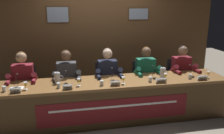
# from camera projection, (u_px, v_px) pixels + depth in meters

# --- Properties ---
(ground_plane) EXTENTS (12.00, 12.00, 0.00)m
(ground_plane) POSITION_uv_depth(u_px,v_px,m) (112.00, 118.00, 4.39)
(ground_plane) COLOR gray
(wall_back_panelled) EXTENTS (5.37, 0.14, 2.60)m
(wall_back_panelled) POSITION_uv_depth(u_px,v_px,m) (99.00, 37.00, 5.40)
(wall_back_panelled) COLOR brown
(wall_back_panelled) RESTS_ON ground_plane
(conference_table) EXTENTS (4.17, 0.78, 0.73)m
(conference_table) POSITION_uv_depth(u_px,v_px,m) (113.00, 95.00, 4.14)
(conference_table) COLOR brown
(conference_table) RESTS_ON ground_plane
(chair_far_left) EXTENTS (0.44, 0.44, 0.90)m
(chair_far_left) POSITION_uv_depth(u_px,v_px,m) (26.00, 91.00, 4.52)
(chair_far_left) COLOR black
(chair_far_left) RESTS_ON ground_plane
(panelist_far_left) EXTENTS (0.51, 0.48, 1.22)m
(panelist_far_left) POSITION_uv_depth(u_px,v_px,m) (23.00, 81.00, 4.25)
(panelist_far_left) COLOR black
(panelist_far_left) RESTS_ON ground_plane
(nameplate_far_left) EXTENTS (0.16, 0.06, 0.08)m
(nameplate_far_left) POSITION_uv_depth(u_px,v_px,m) (15.00, 90.00, 3.62)
(nameplate_far_left) COLOR white
(nameplate_far_left) RESTS_ON conference_table
(juice_glass_far_left) EXTENTS (0.06, 0.06, 0.12)m
(juice_glass_far_left) POSITION_uv_depth(u_px,v_px,m) (25.00, 84.00, 3.75)
(juice_glass_far_left) COLOR white
(juice_glass_far_left) RESTS_ON conference_table
(water_cup_far_left) EXTENTS (0.06, 0.06, 0.08)m
(water_cup_far_left) POSITION_uv_depth(u_px,v_px,m) (4.00, 89.00, 3.68)
(water_cup_far_left) COLOR silver
(water_cup_far_left) RESTS_ON conference_table
(microphone_far_left) EXTENTS (0.06, 0.17, 0.22)m
(microphone_far_left) POSITION_uv_depth(u_px,v_px,m) (17.00, 83.00, 3.84)
(microphone_far_left) COLOR black
(microphone_far_left) RESTS_ON conference_table
(chair_left) EXTENTS (0.44, 0.44, 0.90)m
(chair_left) POSITION_uv_depth(u_px,v_px,m) (67.00, 88.00, 4.66)
(chair_left) COLOR black
(chair_left) RESTS_ON ground_plane
(panelist_left) EXTENTS (0.51, 0.48, 1.22)m
(panelist_left) POSITION_uv_depth(u_px,v_px,m) (67.00, 78.00, 4.40)
(panelist_left) COLOR black
(panelist_left) RESTS_ON ground_plane
(nameplate_left) EXTENTS (0.15, 0.06, 0.08)m
(nameplate_left) POSITION_uv_depth(u_px,v_px,m) (68.00, 87.00, 3.76)
(nameplate_left) COLOR white
(nameplate_left) RESTS_ON conference_table
(juice_glass_left) EXTENTS (0.06, 0.06, 0.12)m
(juice_glass_left) POSITION_uv_depth(u_px,v_px,m) (79.00, 81.00, 3.92)
(juice_glass_left) COLOR white
(juice_glass_left) RESTS_ON conference_table
(water_cup_left) EXTENTS (0.06, 0.06, 0.08)m
(water_cup_left) POSITION_uv_depth(u_px,v_px,m) (59.00, 86.00, 3.83)
(water_cup_left) COLOR silver
(water_cup_left) RESTS_ON conference_table
(microphone_left) EXTENTS (0.06, 0.17, 0.22)m
(microphone_left) POSITION_uv_depth(u_px,v_px,m) (66.00, 80.00, 4.02)
(microphone_left) COLOR black
(microphone_left) RESTS_ON conference_table
(chair_center) EXTENTS (0.44, 0.44, 0.90)m
(chair_center) POSITION_uv_depth(u_px,v_px,m) (106.00, 86.00, 4.81)
(chair_center) COLOR black
(chair_center) RESTS_ON ground_plane
(panelist_center) EXTENTS (0.51, 0.48, 1.22)m
(panelist_center) POSITION_uv_depth(u_px,v_px,m) (108.00, 75.00, 4.55)
(panelist_center) COLOR black
(panelist_center) RESTS_ON ground_plane
(nameplate_center) EXTENTS (0.16, 0.06, 0.08)m
(nameplate_center) POSITION_uv_depth(u_px,v_px,m) (115.00, 83.00, 3.93)
(nameplate_center) COLOR white
(nameplate_center) RESTS_ON conference_table
(juice_glass_center) EXTENTS (0.06, 0.06, 0.12)m
(juice_glass_center) POSITION_uv_depth(u_px,v_px,m) (123.00, 79.00, 4.01)
(juice_glass_center) COLOR white
(juice_glass_center) RESTS_ON conference_table
(water_cup_center) EXTENTS (0.06, 0.06, 0.08)m
(water_cup_center) POSITION_uv_depth(u_px,v_px,m) (102.00, 83.00, 3.95)
(water_cup_center) COLOR silver
(water_cup_center) RESTS_ON conference_table
(microphone_center) EXTENTS (0.06, 0.17, 0.22)m
(microphone_center) POSITION_uv_depth(u_px,v_px,m) (113.00, 76.00, 4.19)
(microphone_center) COLOR black
(microphone_center) RESTS_ON conference_table
(chair_right) EXTENTS (0.44, 0.44, 0.90)m
(chair_right) POSITION_uv_depth(u_px,v_px,m) (143.00, 83.00, 4.96)
(chair_right) COLOR black
(chair_right) RESTS_ON ground_plane
(panelist_right) EXTENTS (0.51, 0.48, 1.22)m
(panelist_right) POSITION_uv_depth(u_px,v_px,m) (147.00, 73.00, 4.70)
(panelist_right) COLOR black
(panelist_right) RESTS_ON ground_plane
(nameplate_right) EXTENTS (0.19, 0.06, 0.08)m
(nameplate_right) POSITION_uv_depth(u_px,v_px,m) (161.00, 81.00, 4.08)
(nameplate_right) COLOR white
(nameplate_right) RESTS_ON conference_table
(juice_glass_right) EXTENTS (0.06, 0.06, 0.12)m
(juice_glass_right) POSITION_uv_depth(u_px,v_px,m) (165.00, 75.00, 4.21)
(juice_glass_right) COLOR white
(juice_glass_right) RESTS_ON conference_table
(water_cup_right) EXTENTS (0.06, 0.06, 0.08)m
(water_cup_right) POSITION_uv_depth(u_px,v_px,m) (150.00, 80.00, 4.14)
(water_cup_right) COLOR silver
(water_cup_right) RESTS_ON conference_table
(microphone_right) EXTENTS (0.06, 0.17, 0.22)m
(microphone_right) POSITION_uv_depth(u_px,v_px,m) (154.00, 74.00, 4.32)
(microphone_right) COLOR black
(microphone_right) RESTS_ON conference_table
(chair_far_right) EXTENTS (0.44, 0.44, 0.90)m
(chair_far_right) POSITION_uv_depth(u_px,v_px,m) (177.00, 81.00, 5.11)
(chair_far_right) COLOR black
(chair_far_right) RESTS_ON ground_plane
(panelist_far_right) EXTENTS (0.51, 0.48, 1.22)m
(panelist_far_right) POSITION_uv_depth(u_px,v_px,m) (183.00, 71.00, 4.85)
(panelist_far_right) COLOR black
(panelist_far_right) RESTS_ON ground_plane
(nameplate_far_right) EXTENTS (0.19, 0.06, 0.08)m
(nameplate_far_right) POSITION_uv_depth(u_px,v_px,m) (202.00, 78.00, 4.23)
(nameplate_far_right) COLOR white
(nameplate_far_right) RESTS_ON conference_table
(juice_glass_far_right) EXTENTS (0.06, 0.06, 0.12)m
(juice_glass_far_right) POSITION_uv_depth(u_px,v_px,m) (208.00, 73.00, 4.33)
(juice_glass_far_right) COLOR white
(juice_glass_far_right) RESTS_ON conference_table
(water_cup_far_right) EXTENTS (0.06, 0.06, 0.08)m
(water_cup_far_right) POSITION_uv_depth(u_px,v_px,m) (190.00, 77.00, 4.31)
(water_cup_far_right) COLOR silver
(water_cup_far_right) RESTS_ON conference_table
(microphone_far_right) EXTENTS (0.06, 0.17, 0.22)m
(microphone_far_right) POSITION_uv_depth(u_px,v_px,m) (192.00, 73.00, 4.41)
(microphone_far_right) COLOR black
(microphone_far_right) RESTS_ON conference_table
(water_pitcher_left_side) EXTENTS (0.15, 0.10, 0.21)m
(water_pitcher_left_side) POSITION_uv_depth(u_px,v_px,m) (57.00, 78.00, 4.04)
(water_pitcher_left_side) COLOR silver
(water_pitcher_left_side) RESTS_ON conference_table
(water_pitcher_right_side) EXTENTS (0.15, 0.10, 0.21)m
(water_pitcher_right_side) POSITION_uv_depth(u_px,v_px,m) (163.00, 73.00, 4.33)
(water_pitcher_right_side) COLOR silver
(water_pitcher_right_side) RESTS_ON conference_table
(document_stack_far_left) EXTENTS (0.21, 0.16, 0.01)m
(document_stack_far_left) POSITION_uv_depth(u_px,v_px,m) (17.00, 88.00, 3.80)
(document_stack_far_left) COLOR white
(document_stack_far_left) RESTS_ON conference_table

